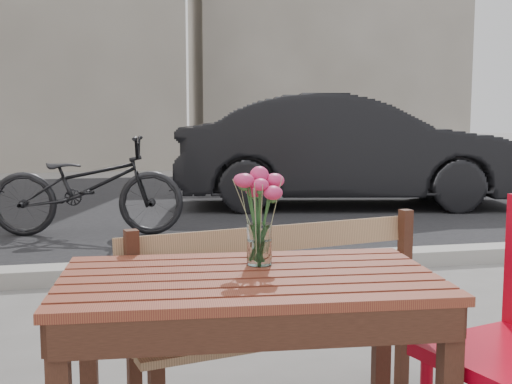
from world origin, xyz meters
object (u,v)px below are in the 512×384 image
main_vase (259,204)px  parked_car (347,151)px  main_table (249,311)px  bicycle (88,186)px

main_vase → parked_car: bearing=67.1°
main_table → parked_car: 6.68m
main_table → bicycle: bicycle is taller
main_vase → bicycle: (-0.73, 4.58, -0.41)m
main_vase → main_table: bearing=-116.2°
main_vase → bicycle: main_vase is taller
main_table → bicycle: 4.75m
main_vase → parked_car: size_ratio=0.07×
main_vase → parked_car: 6.55m
main_vase → parked_car: parked_car is taller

